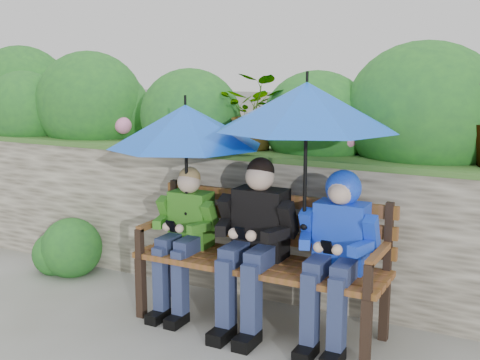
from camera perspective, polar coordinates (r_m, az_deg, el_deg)
The scene contains 8 objects.
ground at distance 3.91m, azimuth -0.70°, elevation -14.06°, with size 60.00×60.00×0.00m, color #656758.
garden_backdrop at distance 5.09m, azimuth 6.82°, elevation 0.01°, with size 8.00×2.84×1.88m.
park_bench at distance 3.84m, azimuth 2.18°, elevation -6.77°, with size 1.62×0.47×0.85m.
boy_left at distance 4.02m, azimuth -5.31°, elevation -4.86°, with size 0.41×0.48×0.98m.
boy_middle at distance 3.75m, azimuth 1.36°, elevation -5.30°, with size 0.49×0.57×1.08m.
boy_right at distance 3.57m, azimuth 9.17°, elevation -5.93°, with size 0.46×0.55×1.04m.
umbrella_left at distance 3.90m, azimuth -5.18°, elevation 5.15°, with size 1.02×1.02×0.80m.
umbrella_right at distance 3.49m, azimuth 6.33°, elevation 6.98°, with size 1.07×1.07×0.93m.
Camera 1 is at (1.67, -3.12, 1.65)m, focal length 45.00 mm.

